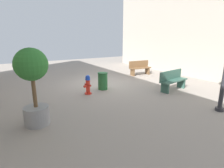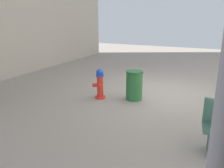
# 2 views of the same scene
# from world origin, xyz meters

# --- Properties ---
(ground_plane) EXTENTS (23.40, 23.40, 0.00)m
(ground_plane) POSITION_xyz_m (0.00, 0.00, 0.00)
(ground_plane) COLOR gray
(building_facade_left) EXTENTS (0.70, 18.00, 8.72)m
(building_facade_left) POSITION_xyz_m (-6.01, 2.70, 4.36)
(building_facade_left) COLOR #B2A899
(building_facade_left) RESTS_ON ground_plane
(fire_hydrant) EXTENTS (0.38, 0.41, 0.88)m
(fire_hydrant) POSITION_xyz_m (1.45, 1.28, 0.44)
(fire_hydrant) COLOR red
(fire_hydrant) RESTS_ON ground_plane
(bench_near) EXTENTS (1.57, 0.56, 0.95)m
(bench_near) POSITION_xyz_m (-3.32, -0.86, 0.49)
(bench_near) COLOR brown
(bench_near) RESTS_ON ground_plane
(bench_far) EXTENTS (1.76, 0.67, 0.95)m
(bench_far) POSITION_xyz_m (-2.32, 2.81, 0.50)
(bench_far) COLOR #33594C
(bench_far) RESTS_ON ground_plane
(planter_tree) EXTENTS (0.90, 0.90, 2.23)m
(planter_tree) POSITION_xyz_m (3.91, 3.19, 1.37)
(planter_tree) COLOR gray
(planter_tree) RESTS_ON ground_plane
(trash_bin) EXTENTS (0.49, 0.49, 0.84)m
(trash_bin) POSITION_xyz_m (0.52, 0.96, 0.42)
(trash_bin) COLOR #266633
(trash_bin) RESTS_ON ground_plane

